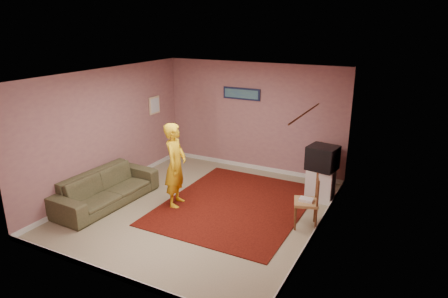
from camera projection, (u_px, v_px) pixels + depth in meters
The scene contains 26 objects.
ground at pixel (201, 208), 7.82m from camera, with size 5.00×5.00×0.00m, color tan.
wall_back at pixel (253, 117), 9.53m from camera, with size 4.50×0.02×2.60m, color #9E6C68.
wall_front at pixel (104, 195), 5.30m from camera, with size 4.50×0.02×2.60m, color #9E6C68.
wall_left at pixel (108, 131), 8.40m from camera, with size 0.02×5.00×2.60m, color #9E6C68.
wall_right at pixel (320, 164), 6.43m from camera, with size 0.02×5.00×2.60m, color #9E6C68.
ceiling at pixel (199, 75), 7.01m from camera, with size 4.50×5.00×0.02m, color white.
baseboard_back at pixel (252, 166), 9.91m from camera, with size 4.50×0.02×0.10m, color silver.
baseboard_front at pixel (113, 275), 5.70m from camera, with size 4.50×0.02×0.10m, color silver.
baseboard_left at pixel (113, 185), 8.78m from camera, with size 0.02×5.00×0.10m, color silver.
baseboard_right at pixel (314, 233), 6.82m from camera, with size 0.02×5.00×0.10m, color silver.
window at pixel (304, 174), 5.63m from camera, with size 0.01×1.10×1.50m, color black.
curtain_sheer at pixel (299, 190), 5.57m from camera, with size 0.01×0.75×2.10m, color white.
curtain_floral at pixel (312, 174), 6.17m from camera, with size 0.01×0.35×2.10m, color beige.
curtain_rod at pixel (305, 113), 5.38m from camera, with size 0.02×0.02×1.40m, color brown.
picture_back at pixel (241, 94), 9.46m from camera, with size 0.95×0.04×0.28m.
picture_left at pixel (155, 105), 9.66m from camera, with size 0.04×0.38×0.42m.
area_rug at pixel (235, 204), 7.96m from camera, with size 2.64×3.30×0.02m, color black.
tv_cabinet at pixel (320, 184), 8.12m from camera, with size 0.52×0.47×0.66m, color silver.
crt_tv at pixel (322, 158), 7.95m from camera, with size 0.63×0.58×0.48m.
chair_a at pixel (325, 161), 8.70m from camera, with size 0.50×0.48×0.52m.
dvd_player at pixel (324, 164), 8.72m from camera, with size 0.33×0.24×0.06m, color #B1B2B6.
blue_throw at pixel (325, 153), 8.64m from camera, with size 0.39×0.05×0.41m, color #95C8F3.
chair_b at pixel (307, 196), 6.98m from camera, with size 0.52×0.54×0.52m.
game_console at pixel (306, 200), 7.00m from camera, with size 0.24×0.17×0.05m, color white.
sofa at pixel (106, 188), 7.94m from camera, with size 2.22×0.87×0.65m, color brown.
person at pixel (175, 165), 7.73m from camera, with size 0.61×0.40×1.67m, color gold.
Camera 1 is at (3.64, -6.08, 3.52)m, focal length 32.00 mm.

